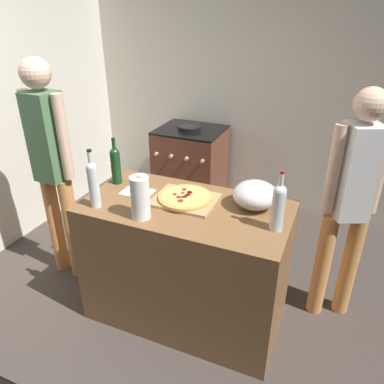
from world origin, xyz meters
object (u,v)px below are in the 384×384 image
paper_towel_roll (140,198)px  wine_bottle_amber (93,182)px  mixing_bowl (255,195)px  pizza (185,197)px  wine_bottle_clear (278,205)px  person_in_red (350,199)px  stove (191,167)px  person_in_stripes (51,161)px  wine_bottle_dark (116,164)px

paper_towel_roll → wine_bottle_amber: bearing=178.9°
mixing_bowl → pizza: bearing=-166.9°
mixing_bowl → wine_bottle_clear: bearing=-49.2°
pizza → person_in_red: person_in_red is taller
wine_bottle_clear → stove: 2.10m
mixing_bowl → wine_bottle_amber: bearing=-157.6°
person_in_red → mixing_bowl: bearing=-153.4°
pizza → mixing_bowl: 0.44m
person_in_red → person_in_stripes: bearing=-169.7°
pizza → wine_bottle_dark: (-0.56, 0.07, 0.11)m
mixing_bowl → stove: mixing_bowl is taller
paper_towel_roll → person_in_red: bearing=30.1°
person_in_stripes → mixing_bowl: bearing=3.8°
wine_bottle_dark → stove: size_ratio=0.37×
mixing_bowl → stove: (-1.04, 1.40, -0.54)m
wine_bottle_amber → stove: bearing=93.7°
pizza → mixing_bowl: (0.43, 0.10, 0.06)m
stove → person_in_red: (1.58, -1.13, 0.49)m
mixing_bowl → wine_bottle_dark: wine_bottle_dark is taller
paper_towel_roll → person_in_red: 1.32m
person_in_stripes → stove: bearing=72.6°
mixing_bowl → wine_bottle_clear: 0.28m
paper_towel_roll → person_in_stripes: (-0.91, 0.29, -0.02)m
mixing_bowl → wine_bottle_dark: (-0.99, -0.03, 0.06)m
stove → person_in_red: bearing=-35.4°
wine_bottle_dark → wine_bottle_amber: bearing=-78.7°
mixing_bowl → person_in_red: 0.62m
pizza → stove: pizza is taller
paper_towel_roll → pizza: bearing=60.7°
wine_bottle_amber → wine_bottle_clear: 1.11m
mixing_bowl → wine_bottle_amber: wine_bottle_amber is taller
person_in_red → paper_towel_roll: bearing=-149.9°
wine_bottle_clear → person_in_stripes: 1.68m
wine_bottle_dark → wine_bottle_clear: (1.16, -0.17, 0.01)m
paper_towel_roll → stove: size_ratio=0.29×
paper_towel_roll → wine_bottle_dark: (-0.40, 0.35, 0.01)m
wine_bottle_amber → stove: (-0.12, 1.78, -0.62)m
wine_bottle_dark → stove: 1.56m
wine_bottle_dark → person_in_red: (1.54, 0.31, -0.11)m
pizza → wine_bottle_amber: (-0.49, -0.28, 0.14)m
stove → pizza: bearing=-68.0°
wine_bottle_dark → person_in_red: bearing=11.4°
mixing_bowl → wine_bottle_amber: (-0.92, -0.38, 0.08)m
wine_bottle_clear → person_in_red: person_in_red is taller
wine_bottle_dark → paper_towel_roll: bearing=-41.3°
wine_bottle_clear → mixing_bowl: bearing=130.8°
paper_towel_roll → stove: bearing=104.0°
wine_bottle_amber → person_in_red: bearing=24.0°
wine_bottle_amber → person_in_stripes: 0.65m
person_in_red → stove: bearing=144.6°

